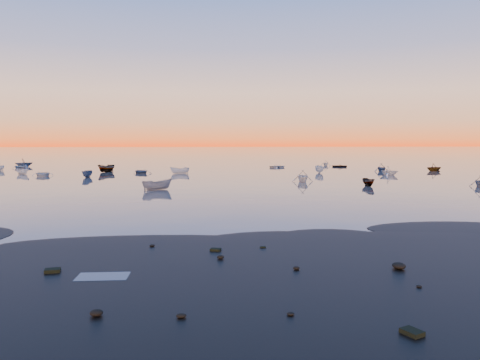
{
  "coord_description": "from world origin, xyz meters",
  "views": [
    {
      "loc": [
        -5.99,
        -29.63,
        6.06
      ],
      "look_at": [
        -1.93,
        28.0,
        1.13
      ],
      "focal_mm": 35.0,
      "sensor_mm": 36.0,
      "label": 1
    }
  ],
  "objects": [
    {
      "name": "ground",
      "position": [
        0.0,
        100.0,
        0.0
      ],
      "size": [
        600.0,
        600.0,
        0.0
      ],
      "primitive_type": "plane",
      "color": "#615851",
      "rests_on": "ground"
    },
    {
      "name": "boat_near_center",
      "position": [
        -12.13,
        27.75,
        0.0
      ],
      "size": [
        2.9,
        4.07,
        1.3
      ],
      "primitive_type": "imported",
      "rotation": [
        0.0,
        0.0,
        1.96
      ],
      "color": "slate",
      "rests_on": "ground"
    },
    {
      "name": "mud_lobes",
      "position": [
        0.0,
        -1.0,
        0.01
      ],
      "size": [
        140.0,
        6.0,
        0.07
      ],
      "primitive_type": null,
      "color": "black",
      "rests_on": "ground"
    },
    {
      "name": "boat_near_right",
      "position": [
        7.97,
        37.7,
        0.0
      ],
      "size": [
        3.95,
        1.96,
        1.35
      ],
      "primitive_type": "imported",
      "rotation": [
        0.0,
        0.0,
        3.08
      ],
      "color": "silver",
      "rests_on": "ground"
    },
    {
      "name": "moored_fleet",
      "position": [
        0.0,
        53.0,
        0.0
      ],
      "size": [
        124.0,
        58.0,
        1.2
      ],
      "primitive_type": null,
      "color": "silver",
      "rests_on": "ground"
    }
  ]
}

